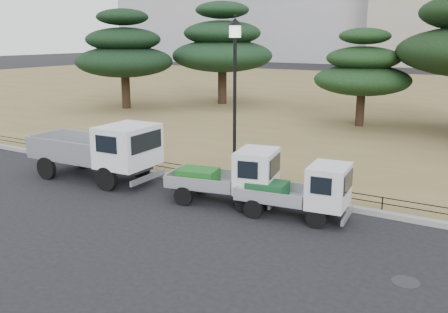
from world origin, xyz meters
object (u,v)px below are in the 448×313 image
Objects in this scene: truck_large at (100,148)px; tarp_pile at (86,146)px; truck_kei_front at (231,176)px; truck_kei_rear at (301,190)px; street_lamp at (235,74)px.

tarp_pile is at bearing 142.22° from truck_large.
truck_large is at bearing -35.65° from tarp_pile.
truck_kei_front is 2.11× the size of tarp_pile.
truck_kei_rear is 0.59× the size of street_lamp.
truck_kei_front is at bearing -0.30° from truck_large.
tarp_pile is (-2.98, 2.14, -0.65)m from truck_large.
truck_large is at bearing 174.62° from truck_kei_rear.
truck_large is 5.64m from street_lamp.
truck_kei_front is at bearing -13.21° from tarp_pile.
truck_large is 7.78m from truck_kei_rear.
truck_kei_front is at bearing -63.70° from street_lamp.
truck_kei_rear is (2.38, -0.04, -0.07)m from truck_kei_front.
truck_large reaches higher than truck_kei_rear.
truck_kei_front reaches higher than tarp_pile.
street_lamp is (4.61, 1.76, 2.72)m from truck_large.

